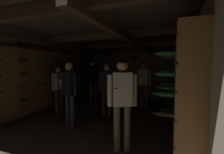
{
  "coord_description": "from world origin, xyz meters",
  "views": [
    {
      "loc": [
        1.96,
        -4.36,
        1.57
      ],
      "look_at": [
        0.12,
        0.38,
        1.2
      ],
      "focal_mm": 25.51,
      "sensor_mm": 36.0,
      "label": 1
    }
  ],
  "objects_px": {
    "person_guest_far_right": "(144,80)",
    "person_guest_mid_left": "(59,85)",
    "person_host_center": "(106,85)",
    "person_guest_far_left": "(93,77)",
    "person_guest_rear_center": "(109,81)",
    "person_guest_near_right": "(122,96)",
    "wine_crate_stack": "(122,91)",
    "person_guest_near_left": "(70,88)",
    "display_bottle": "(125,78)"
  },
  "relations": [
    {
      "from": "display_bottle",
      "to": "person_guest_near_left",
      "type": "bearing_deg",
      "value": -99.01
    },
    {
      "from": "wine_crate_stack",
      "to": "person_host_center",
      "type": "bearing_deg",
      "value": -86.97
    },
    {
      "from": "person_guest_rear_center",
      "to": "person_host_center",
      "type": "bearing_deg",
      "value": -71.08
    },
    {
      "from": "person_guest_near_left",
      "to": "person_guest_rear_center",
      "type": "relative_size",
      "value": 1.07
    },
    {
      "from": "person_guest_near_left",
      "to": "person_guest_far_right",
      "type": "relative_size",
      "value": 0.98
    },
    {
      "from": "wine_crate_stack",
      "to": "display_bottle",
      "type": "height_order",
      "value": "display_bottle"
    },
    {
      "from": "person_guest_near_left",
      "to": "person_guest_mid_left",
      "type": "height_order",
      "value": "person_guest_near_left"
    },
    {
      "from": "person_guest_mid_left",
      "to": "display_bottle",
      "type": "bearing_deg",
      "value": 53.9
    },
    {
      "from": "person_guest_far_left",
      "to": "person_guest_near_right",
      "type": "distance_m",
      "value": 4.05
    },
    {
      "from": "person_guest_far_left",
      "to": "person_guest_near_left",
      "type": "height_order",
      "value": "person_guest_far_left"
    },
    {
      "from": "wine_crate_stack",
      "to": "person_guest_near_right",
      "type": "distance_m",
      "value": 4.06
    },
    {
      "from": "display_bottle",
      "to": "person_guest_mid_left",
      "type": "distance_m",
      "value": 2.79
    },
    {
      "from": "person_guest_near_right",
      "to": "person_guest_near_left",
      "type": "bearing_deg",
      "value": 158.88
    },
    {
      "from": "person_guest_rear_center",
      "to": "wine_crate_stack",
      "type": "bearing_deg",
      "value": 54.06
    },
    {
      "from": "wine_crate_stack",
      "to": "person_guest_far_left",
      "type": "height_order",
      "value": "person_guest_far_left"
    },
    {
      "from": "person_guest_far_left",
      "to": "person_host_center",
      "type": "bearing_deg",
      "value": -49.12
    },
    {
      "from": "person_guest_far_left",
      "to": "person_guest_near_right",
      "type": "height_order",
      "value": "person_guest_far_left"
    },
    {
      "from": "person_guest_far_left",
      "to": "person_guest_mid_left",
      "type": "xyz_separation_m",
      "value": [
        -0.37,
        -1.73,
        -0.16
      ]
    },
    {
      "from": "person_guest_near_right",
      "to": "display_bottle",
      "type": "bearing_deg",
      "value": 105.94
    },
    {
      "from": "display_bottle",
      "to": "person_guest_near_right",
      "type": "height_order",
      "value": "person_guest_near_right"
    },
    {
      "from": "person_host_center",
      "to": "display_bottle",
      "type": "bearing_deg",
      "value": 89.93
    },
    {
      "from": "person_host_center",
      "to": "person_guest_near_left",
      "type": "height_order",
      "value": "person_guest_near_left"
    },
    {
      "from": "wine_crate_stack",
      "to": "person_guest_far_right",
      "type": "xyz_separation_m",
      "value": [
        1.03,
        -0.55,
        0.57
      ]
    },
    {
      "from": "wine_crate_stack",
      "to": "person_guest_far_left",
      "type": "relative_size",
      "value": 0.51
    },
    {
      "from": "person_host_center",
      "to": "wine_crate_stack",
      "type": "bearing_deg",
      "value": 93.03
    },
    {
      "from": "person_guest_far_right",
      "to": "person_guest_rear_center",
      "type": "height_order",
      "value": "person_guest_far_right"
    },
    {
      "from": "wine_crate_stack",
      "to": "person_guest_near_right",
      "type": "relative_size",
      "value": 0.53
    },
    {
      "from": "person_guest_near_right",
      "to": "person_guest_far_left",
      "type": "bearing_deg",
      "value": 125.7
    },
    {
      "from": "person_guest_far_right",
      "to": "person_guest_near_left",
      "type": "bearing_deg",
      "value": -118.04
    },
    {
      "from": "display_bottle",
      "to": "person_guest_far_left",
      "type": "bearing_deg",
      "value": -157.72
    },
    {
      "from": "person_guest_far_left",
      "to": "person_guest_near_right",
      "type": "xyz_separation_m",
      "value": [
        2.36,
        -3.29,
        -0.04
      ]
    },
    {
      "from": "person_guest_far_right",
      "to": "person_guest_mid_left",
      "type": "distance_m",
      "value": 3.09
    },
    {
      "from": "person_host_center",
      "to": "person_guest_far_right",
      "type": "xyz_separation_m",
      "value": [
        0.92,
        1.47,
        0.06
      ]
    },
    {
      "from": "person_guest_rear_center",
      "to": "person_guest_near_right",
      "type": "bearing_deg",
      "value": -64.13
    },
    {
      "from": "person_host_center",
      "to": "person_guest_near_left",
      "type": "relative_size",
      "value": 0.97
    },
    {
      "from": "person_host_center",
      "to": "person_guest_rear_center",
      "type": "xyz_separation_m",
      "value": [
        -0.5,
        1.47,
        -0.05
      ]
    },
    {
      "from": "wine_crate_stack",
      "to": "display_bottle",
      "type": "distance_m",
      "value": 0.6
    },
    {
      "from": "person_host_center",
      "to": "person_guest_far_right",
      "type": "distance_m",
      "value": 1.73
    },
    {
      "from": "person_guest_mid_left",
      "to": "person_guest_near_right",
      "type": "distance_m",
      "value": 3.15
    },
    {
      "from": "person_guest_near_right",
      "to": "person_guest_rear_center",
      "type": "relative_size",
      "value": 1.1
    },
    {
      "from": "wine_crate_stack",
      "to": "person_guest_far_right",
      "type": "distance_m",
      "value": 1.3
    },
    {
      "from": "person_guest_near_right",
      "to": "person_guest_far_right",
      "type": "bearing_deg",
      "value": 92.99
    },
    {
      "from": "person_guest_far_right",
      "to": "person_host_center",
      "type": "bearing_deg",
      "value": -122.03
    },
    {
      "from": "person_guest_mid_left",
      "to": "person_guest_near_right",
      "type": "height_order",
      "value": "person_guest_near_right"
    },
    {
      "from": "person_guest_far_left",
      "to": "person_guest_far_right",
      "type": "height_order",
      "value": "person_guest_far_left"
    },
    {
      "from": "person_guest_far_left",
      "to": "person_guest_far_right",
      "type": "bearing_deg",
      "value": -0.0
    },
    {
      "from": "person_guest_far_right",
      "to": "person_guest_near_right",
      "type": "distance_m",
      "value": 3.29
    },
    {
      "from": "person_guest_near_left",
      "to": "person_guest_far_left",
      "type": "bearing_deg",
      "value": 106.02
    },
    {
      "from": "person_guest_far_left",
      "to": "wine_crate_stack",
      "type": "bearing_deg",
      "value": 25.2
    },
    {
      "from": "person_host_center",
      "to": "person_guest_far_left",
      "type": "xyz_separation_m",
      "value": [
        -1.27,
        1.47,
        0.11
      ]
    }
  ]
}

